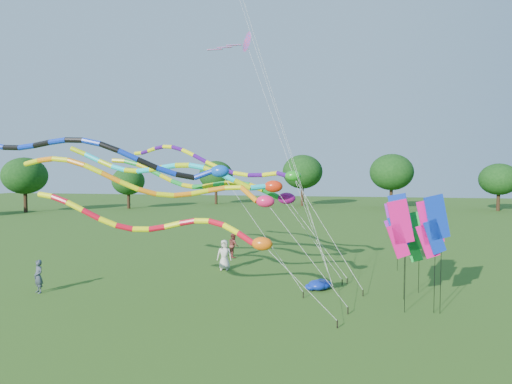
% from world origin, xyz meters
% --- Properties ---
extents(ground, '(160.00, 160.00, 0.00)m').
position_xyz_m(ground, '(0.00, 0.00, 0.00)').
color(ground, '#264F15').
rests_on(ground, ground).
extents(tree_ring, '(115.22, 117.49, 9.72)m').
position_xyz_m(tree_ring, '(3.41, 1.34, 5.54)').
color(tree_ring, '#382314').
rests_on(tree_ring, ground).
extents(tube_kite_red, '(12.10, 1.17, 5.55)m').
position_xyz_m(tube_kite_red, '(-3.65, -0.24, 3.66)').
color(tube_kite_red, black).
rests_on(tube_kite_red, ground).
extents(tube_kite_orange, '(13.61, 1.81, 7.07)m').
position_xyz_m(tube_kite_orange, '(-4.21, 0.62, 5.27)').
color(tube_kite_orange, black).
rests_on(tube_kite_orange, ground).
extents(tube_kite_purple, '(14.41, 6.46, 8.10)m').
position_xyz_m(tube_kite_purple, '(-3.95, 7.15, 6.32)').
color(tube_kite_purple, black).
rests_on(tube_kite_purple, ground).
extents(tube_kite_blue, '(15.42, 2.18, 8.09)m').
position_xyz_m(tube_kite_blue, '(-7.09, 1.72, 6.51)').
color(tube_kite_blue, black).
rests_on(tube_kite_blue, ground).
extents(tube_kite_cyan, '(15.04, 1.18, 7.77)m').
position_xyz_m(tube_kite_cyan, '(-4.91, 5.47, 5.73)').
color(tube_kite_cyan, black).
rests_on(tube_kite_cyan, ground).
extents(tube_kite_green, '(14.55, 3.16, 7.27)m').
position_xyz_m(tube_kite_green, '(-4.24, 7.61, 5.10)').
color(tube_kite_green, black).
rests_on(tube_kite_green, ground).
extents(delta_kite_high_c, '(7.32, 4.48, 14.40)m').
position_xyz_m(delta_kite_high_c, '(-2.56, 7.68, 13.25)').
color(delta_kite_high_c, black).
rests_on(delta_kite_high_c, ground).
extents(banner_pole_magenta_a, '(1.16, 0.22, 4.77)m').
position_xyz_m(banner_pole_magenta_a, '(5.19, 1.84, 3.51)').
color(banner_pole_magenta_a, black).
rests_on(banner_pole_magenta_a, ground).
extents(banner_pole_green, '(1.10, 0.53, 3.97)m').
position_xyz_m(banner_pole_green, '(6.32, 5.05, 2.72)').
color(banner_pole_green, black).
rests_on(banner_pole_green, ground).
extents(banner_pole_violet, '(1.16, 0.25, 4.10)m').
position_xyz_m(banner_pole_violet, '(5.96, 9.60, 2.85)').
color(banner_pole_violet, black).
rests_on(banner_pole_violet, ground).
extents(banner_pole_magenta_b, '(1.16, 0.10, 4.78)m').
position_xyz_m(banner_pole_magenta_b, '(6.38, 2.03, 3.52)').
color(banner_pole_magenta_b, black).
rests_on(banner_pole_magenta_b, ground).
extents(banner_pole_blue_a, '(1.13, 0.43, 4.91)m').
position_xyz_m(banner_pole_blue_a, '(5.45, 3.80, 3.65)').
color(banner_pole_blue_a, black).
rests_on(banner_pole_blue_a, ground).
extents(banner_pole_blue_b, '(1.14, 0.39, 4.98)m').
position_xyz_m(banner_pole_blue_b, '(6.62, 1.92, 3.72)').
color(banner_pole_blue_b, black).
rests_on(banner_pole_blue_b, ground).
extents(blue_nylon_heap, '(1.14, 1.44, 0.47)m').
position_xyz_m(blue_nylon_heap, '(1.75, 4.81, 0.20)').
color(blue_nylon_heap, '#0B2498').
rests_on(blue_nylon_heap, ground).
extents(person_a, '(0.94, 0.67, 1.79)m').
position_xyz_m(person_a, '(-3.91, 7.92, 0.89)').
color(person_a, beige).
rests_on(person_a, ground).
extents(person_b, '(0.70, 0.61, 1.60)m').
position_xyz_m(person_b, '(-11.54, 1.64, 0.80)').
color(person_b, '#39424F').
rests_on(person_b, ground).
extents(person_c, '(0.93, 1.01, 1.67)m').
position_xyz_m(person_c, '(-4.21, 11.52, 0.83)').
color(person_c, brown).
rests_on(person_c, ground).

